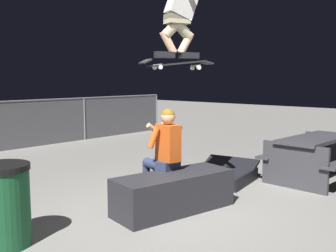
# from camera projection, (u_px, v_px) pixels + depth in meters

# --- Properties ---
(ground_plane) EXTENTS (40.00, 40.00, 0.00)m
(ground_plane) POSITION_uv_depth(u_px,v_px,m) (180.00, 216.00, 4.98)
(ground_plane) COLOR gray
(ledge_box_main) EXTENTS (1.72, 0.91, 0.50)m
(ledge_box_main) POSITION_uv_depth(u_px,v_px,m) (174.00, 192.00, 5.13)
(ledge_box_main) COLOR #28282D
(ledge_box_main) RESTS_ON ground
(person_sitting_on_ledge) EXTENTS (0.60, 0.78, 1.34)m
(person_sitting_on_ledge) POSITION_uv_depth(u_px,v_px,m) (163.00, 151.00, 5.42)
(person_sitting_on_ledge) COLOR #2D3856
(person_sitting_on_ledge) RESTS_ON ground
(skateboard) EXTENTS (1.02, 0.58, 0.13)m
(skateboard) POSITION_uv_depth(u_px,v_px,m) (177.00, 64.00, 5.11)
(skateboard) COLOR black
(skater_airborne) EXTENTS (0.63, 0.85, 1.12)m
(skater_airborne) POSITION_uv_depth(u_px,v_px,m) (181.00, 10.00, 5.05)
(skater_airborne) COLOR black
(kicker_ramp) EXTENTS (1.28, 1.15, 0.42)m
(kicker_ramp) POSITION_uv_depth(u_px,v_px,m) (223.00, 177.00, 6.70)
(kicker_ramp) COLOR black
(kicker_ramp) RESTS_ON ground
(picnic_table_back) EXTENTS (1.77, 1.43, 0.75)m
(picnic_table_back) POSITION_uv_depth(u_px,v_px,m) (316.00, 151.00, 6.69)
(picnic_table_back) COLOR #38383D
(picnic_table_back) RESTS_ON ground
(trash_bin) EXTENTS (0.58, 0.58, 0.87)m
(trash_bin) POSITION_uv_depth(u_px,v_px,m) (3.00, 205.00, 4.04)
(trash_bin) COLOR #19512D
(trash_bin) RESTS_ON ground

